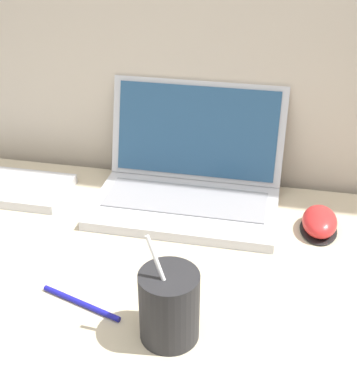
# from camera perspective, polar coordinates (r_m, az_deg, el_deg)

# --- Properties ---
(laptop) EXTENTS (0.37, 0.28, 0.22)m
(laptop) POSITION_cam_1_polar(r_m,az_deg,el_deg) (1.10, 1.14, 1.45)
(laptop) COLOR silver
(laptop) RESTS_ON desk
(drink_cup) EXTENTS (0.09, 0.09, 0.18)m
(drink_cup) POSITION_cam_1_polar(r_m,az_deg,el_deg) (0.78, -1.00, -11.94)
(drink_cup) COLOR #232326
(drink_cup) RESTS_ON desk
(computer_mouse) EXTENTS (0.07, 0.10, 0.04)m
(computer_mouse) POSITION_cam_1_polar(r_m,az_deg,el_deg) (1.05, 14.81, -3.16)
(computer_mouse) COLOR black
(computer_mouse) RESTS_ON desk
(pen) EXTENTS (0.14, 0.05, 0.01)m
(pen) POSITION_cam_1_polar(r_m,az_deg,el_deg) (0.88, -10.37, -11.57)
(pen) COLOR #191999
(pen) RESTS_ON desk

